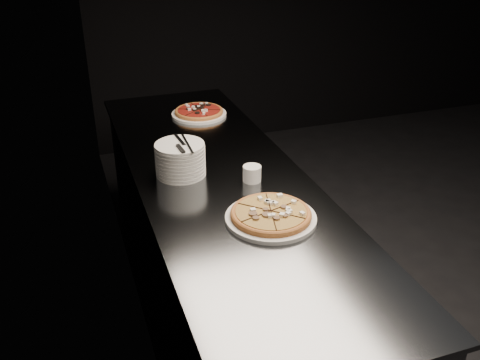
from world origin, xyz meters
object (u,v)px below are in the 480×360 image
object	(u,v)px
cutlery	(182,145)
ramekin	(252,173)
counter	(222,260)
plate_stack	(180,159)
pizza_mushroom	(271,215)
pizza_tomato	(199,112)

from	to	relation	value
cutlery	ramekin	xyz separation A→B (m)	(0.27, -0.15, -0.11)
cutlery	ramekin	bearing A→B (deg)	-32.87
counter	plate_stack	size ratio (longest dim) A/B	11.14
pizza_mushroom	cutlery	size ratio (longest dim) A/B	1.65
ramekin	plate_stack	bearing A→B (deg)	149.23
pizza_mushroom	pizza_tomato	distance (m)	1.20
counter	pizza_tomato	xyz separation A→B (m)	(0.12, 0.78, 0.48)
ramekin	cutlery	bearing A→B (deg)	151.09
cutlery	counter	bearing A→B (deg)	-24.46
pizza_tomato	plate_stack	bearing A→B (deg)	-111.52
counter	pizza_mushroom	bearing A→B (deg)	-80.59
counter	cutlery	world-z (taller)	cutlery
ramekin	counter	bearing A→B (deg)	141.82
pizza_tomato	plate_stack	xyz separation A→B (m)	(-0.28, -0.70, 0.05)
pizza_tomato	ramekin	xyz separation A→B (m)	(0.00, -0.87, 0.02)
pizza_mushroom	plate_stack	world-z (taller)	plate_stack
counter	pizza_tomato	bearing A→B (deg)	81.52
pizza_mushroom	plate_stack	distance (m)	0.55
pizza_mushroom	ramekin	size ratio (longest dim) A/B	4.81
pizza_mushroom	ramekin	bearing A→B (deg)	82.03
pizza_mushroom	plate_stack	size ratio (longest dim) A/B	1.76
pizza_mushroom	pizza_tomato	world-z (taller)	pizza_mushroom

